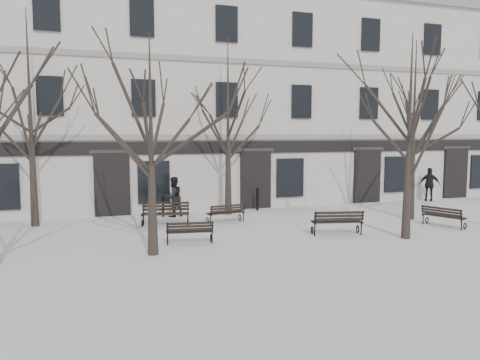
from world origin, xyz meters
name	(u,v)px	position (x,y,z in m)	size (l,w,h in m)	color
ground	(238,251)	(0.00, 0.00, 0.00)	(100.00, 100.00, 0.00)	silver
building	(169,103)	(0.00, 12.96, 5.52)	(40.40, 10.20, 11.40)	beige
tree_1	(151,118)	(-2.68, 0.38, 4.25)	(4.76, 4.76, 6.80)	black
tree_2	(410,111)	(6.34, -0.17, 4.55)	(5.10, 5.10, 7.29)	black
tree_4	(29,91)	(-6.66, 6.47, 5.45)	(6.11, 6.11, 8.72)	black
tree_5	(228,105)	(1.69, 6.72, 5.08)	(5.69, 5.69, 8.12)	black
tree_6	(414,108)	(8.98, 2.94, 4.86)	(5.44, 5.44, 7.77)	black
bench_1	(190,231)	(-1.28, 1.44, 0.44)	(1.66, 0.79, 0.80)	black
bench_2	(337,221)	(4.26, 1.11, 0.51)	(1.96, 1.06, 0.94)	black
bench_3	(165,213)	(-1.56, 4.89, 0.53)	(2.02, 1.12, 0.97)	black
bench_4	(226,212)	(0.99, 4.69, 0.44)	(1.68, 0.83, 0.81)	black
bench_5	(443,216)	(9.11, 1.09, 0.46)	(1.20, 1.74, 0.84)	black
bollard_a	(163,205)	(-1.34, 6.93, 0.52)	(0.13, 0.13, 0.98)	black
bollard_b	(257,198)	(3.36, 7.27, 0.61)	(0.15, 0.15, 1.14)	black
pedestrian_b	(174,217)	(-0.88, 6.80, 0.00)	(0.89, 0.69, 1.83)	black
pedestrian_c	(429,201)	(13.60, 7.22, 0.00)	(1.10, 0.46, 1.88)	black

